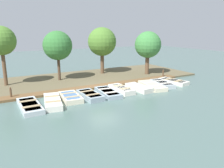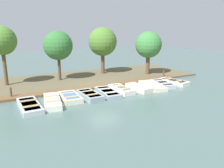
{
  "view_description": "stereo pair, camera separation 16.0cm",
  "coord_description": "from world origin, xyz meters",
  "px_view_note": "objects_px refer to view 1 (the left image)",
  "views": [
    {
      "loc": [
        15.45,
        -7.93,
        4.98
      ],
      "look_at": [
        0.36,
        0.53,
        0.65
      ],
      "focal_mm": 35.0,
      "sensor_mm": 36.0,
      "label": 1
    },
    {
      "loc": [
        15.53,
        -7.79,
        4.98
      ],
      "look_at": [
        0.36,
        0.53,
        0.65
      ],
      "focal_mm": 35.0,
      "sensor_mm": 36.0,
      "label": 2
    }
  ],
  "objects_px": {
    "rowboat_2": "(70,97)",
    "rowboat_8": "(162,84)",
    "rowboat_0": "(30,106)",
    "park_tree_left": "(58,46)",
    "rowboat_4": "(108,92)",
    "park_tree_far_left": "(1,41)",
    "rowboat_5": "(121,89)",
    "rowboat_6": "(139,88)",
    "rowboat_3": "(90,95)",
    "mooring_post_far": "(163,74)",
    "rowboat_1": "(53,101)",
    "park_tree_center": "(102,42)",
    "rowboat_7": "(152,86)",
    "rowboat_9": "(173,81)",
    "park_tree_right": "(148,45)",
    "mooring_post_near": "(11,93)"
  },
  "relations": [
    {
      "from": "mooring_post_far",
      "to": "park_tree_far_left",
      "type": "bearing_deg",
      "value": -105.63
    },
    {
      "from": "rowboat_2",
      "to": "rowboat_8",
      "type": "xyz_separation_m",
      "value": [
        0.16,
        8.66,
        -0.0
      ]
    },
    {
      "from": "rowboat_8",
      "to": "park_tree_left",
      "type": "height_order",
      "value": "park_tree_left"
    },
    {
      "from": "rowboat_0",
      "to": "park_tree_far_left",
      "type": "bearing_deg",
      "value": -173.39
    },
    {
      "from": "rowboat_9",
      "to": "mooring_post_near",
      "type": "relative_size",
      "value": 3.24
    },
    {
      "from": "rowboat_7",
      "to": "rowboat_6",
      "type": "bearing_deg",
      "value": -75.99
    },
    {
      "from": "rowboat_8",
      "to": "rowboat_9",
      "type": "bearing_deg",
      "value": 108.21
    },
    {
      "from": "rowboat_2",
      "to": "rowboat_0",
      "type": "bearing_deg",
      "value": -77.82
    },
    {
      "from": "rowboat_0",
      "to": "rowboat_7",
      "type": "relative_size",
      "value": 0.98
    },
    {
      "from": "rowboat_8",
      "to": "rowboat_9",
      "type": "distance_m",
      "value": 1.53
    },
    {
      "from": "rowboat_5",
      "to": "rowboat_7",
      "type": "distance_m",
      "value": 3.07
    },
    {
      "from": "park_tree_far_left",
      "to": "rowboat_3",
      "type": "bearing_deg",
      "value": 38.5
    },
    {
      "from": "rowboat_9",
      "to": "mooring_post_far",
      "type": "xyz_separation_m",
      "value": [
        -2.18,
        0.68,
        0.29
      ]
    },
    {
      "from": "rowboat_3",
      "to": "rowboat_6",
      "type": "distance_m",
      "value": 4.49
    },
    {
      "from": "rowboat_6",
      "to": "park_tree_center",
      "type": "height_order",
      "value": "park_tree_center"
    },
    {
      "from": "mooring_post_near",
      "to": "park_tree_center",
      "type": "relative_size",
      "value": 0.18
    },
    {
      "from": "rowboat_4",
      "to": "rowboat_9",
      "type": "xyz_separation_m",
      "value": [
        -0.19,
        7.17,
        0.01
      ]
    },
    {
      "from": "rowboat_5",
      "to": "rowboat_7",
      "type": "bearing_deg",
      "value": 86.3
    },
    {
      "from": "rowboat_7",
      "to": "rowboat_9",
      "type": "bearing_deg",
      "value": 106.32
    },
    {
      "from": "rowboat_3",
      "to": "mooring_post_far",
      "type": "height_order",
      "value": "mooring_post_far"
    },
    {
      "from": "rowboat_3",
      "to": "park_tree_right",
      "type": "relative_size",
      "value": 0.57
    },
    {
      "from": "rowboat_8",
      "to": "mooring_post_far",
      "type": "height_order",
      "value": "mooring_post_far"
    },
    {
      "from": "rowboat_2",
      "to": "park_tree_right",
      "type": "height_order",
      "value": "park_tree_right"
    },
    {
      "from": "rowboat_5",
      "to": "rowboat_6",
      "type": "relative_size",
      "value": 1.01
    },
    {
      "from": "rowboat_7",
      "to": "rowboat_9",
      "type": "distance_m",
      "value": 2.79
    },
    {
      "from": "rowboat_3",
      "to": "rowboat_7",
      "type": "distance_m",
      "value": 5.98
    },
    {
      "from": "rowboat_7",
      "to": "rowboat_9",
      "type": "relative_size",
      "value": 1.14
    },
    {
      "from": "rowboat_1",
      "to": "park_tree_right",
      "type": "bearing_deg",
      "value": 122.1
    },
    {
      "from": "mooring_post_far",
      "to": "rowboat_2",
      "type": "bearing_deg",
      "value": -78.58
    },
    {
      "from": "rowboat_9",
      "to": "rowboat_8",
      "type": "bearing_deg",
      "value": -93.73
    },
    {
      "from": "rowboat_1",
      "to": "rowboat_8",
      "type": "distance_m",
      "value": 10.07
    },
    {
      "from": "rowboat_0",
      "to": "park_tree_left",
      "type": "distance_m",
      "value": 8.2
    },
    {
      "from": "rowboat_2",
      "to": "park_tree_left",
      "type": "distance_m",
      "value": 6.93
    },
    {
      "from": "rowboat_6",
      "to": "park_tree_center",
      "type": "bearing_deg",
      "value": 175.44
    },
    {
      "from": "rowboat_2",
      "to": "rowboat_8",
      "type": "distance_m",
      "value": 8.66
    },
    {
      "from": "rowboat_5",
      "to": "rowboat_3",
      "type": "bearing_deg",
      "value": -85.84
    },
    {
      "from": "park_tree_left",
      "to": "rowboat_5",
      "type": "bearing_deg",
      "value": 29.19
    },
    {
      "from": "rowboat_4",
      "to": "park_tree_far_left",
      "type": "xyz_separation_m",
      "value": [
        -6.47,
        -6.81,
        3.85
      ]
    },
    {
      "from": "rowboat_3",
      "to": "park_tree_left",
      "type": "distance_m",
      "value": 7.12
    },
    {
      "from": "park_tree_center",
      "to": "rowboat_7",
      "type": "bearing_deg",
      "value": 9.82
    },
    {
      "from": "rowboat_6",
      "to": "park_tree_left",
      "type": "height_order",
      "value": "park_tree_left"
    },
    {
      "from": "rowboat_2",
      "to": "mooring_post_far",
      "type": "xyz_separation_m",
      "value": [
        -2.19,
        10.87,
        0.28
      ]
    },
    {
      "from": "rowboat_1",
      "to": "rowboat_9",
      "type": "xyz_separation_m",
      "value": [
        -0.4,
        11.59,
        -0.03
      ]
    },
    {
      "from": "rowboat_8",
      "to": "park_tree_far_left",
      "type": "relative_size",
      "value": 0.56
    },
    {
      "from": "rowboat_3",
      "to": "rowboat_7",
      "type": "height_order",
      "value": "rowboat_3"
    },
    {
      "from": "rowboat_5",
      "to": "rowboat_8",
      "type": "distance_m",
      "value": 4.32
    },
    {
      "from": "rowboat_2",
      "to": "park_tree_left",
      "type": "xyz_separation_m",
      "value": [
        -6.03,
        0.94,
        3.3
      ]
    },
    {
      "from": "rowboat_8",
      "to": "park_tree_left",
      "type": "xyz_separation_m",
      "value": [
        -6.19,
        -7.72,
        3.3
      ]
    },
    {
      "from": "mooring_post_near",
      "to": "park_tree_left",
      "type": "distance_m",
      "value": 6.78
    },
    {
      "from": "rowboat_1",
      "to": "park_tree_center",
      "type": "height_order",
      "value": "park_tree_center"
    }
  ]
}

